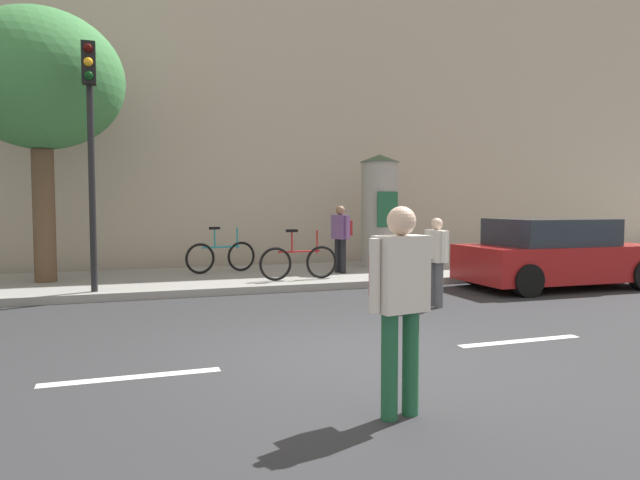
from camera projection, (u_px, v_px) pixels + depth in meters
The scene contains 13 objects.
ground_plane at pixel (349, 357), 6.75m from camera, with size 80.00×80.00×0.00m, color #2B2B2D.
sidewalk_curb at pixel (234, 278), 13.34m from camera, with size 36.00×4.00×0.15m, color gray.
lane_markings at pixel (349, 357), 6.75m from camera, with size 25.80×0.16×0.01m.
building_backdrop at pixel (202, 79), 17.71m from camera, with size 36.00×5.00×11.18m, color #B7A893.
traffic_light at pixel (90, 127), 10.53m from camera, with size 0.24×0.45×4.52m.
poster_column at pixel (379, 210), 15.17m from camera, with size 1.04×1.04×2.92m.
street_tree at pixel (40, 82), 11.93m from camera, with size 3.35×3.35×5.61m.
pedestrian_with_bag at pixel (399, 291), 4.82m from camera, with size 0.61×0.44×1.76m.
pedestrian_near_pole at pixel (435, 254), 10.04m from camera, with size 0.39×0.62×1.54m.
pedestrian_in_light_jacket at pixel (341, 233), 13.73m from camera, with size 0.47×0.57×1.59m.
bicycle_leaning at pixel (221, 256), 13.81m from camera, with size 1.73×0.48×1.09m.
bicycle_upright at pixel (299, 262), 12.50m from camera, with size 1.77×0.13×1.09m.
parked_car_silver at pixel (555, 255), 12.33m from camera, with size 4.11×2.03×1.47m.
Camera 1 is at (-2.51, -6.17, 1.78)m, focal length 32.65 mm.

